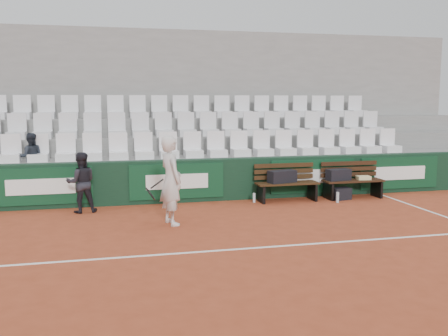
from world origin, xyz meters
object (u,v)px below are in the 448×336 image
(sports_bag_ground, at_px, (341,194))
(water_bottle_near, at_px, (254,198))
(water_bottle_far, at_px, (338,197))
(bench_right, at_px, (353,189))
(sports_bag_right, at_px, (338,175))
(spectator_c, at_px, (30,137))
(tennis_player, at_px, (171,180))
(sports_bag_left, at_px, (282,176))
(ball_kid, at_px, (81,182))
(bench_left, at_px, (287,192))

(sports_bag_ground, height_order, water_bottle_near, sports_bag_ground)
(sports_bag_ground, relative_size, water_bottle_far, 1.85)
(bench_right, height_order, sports_bag_right, sports_bag_right)
(water_bottle_far, bearing_deg, spectator_c, 168.01)
(sports_bag_right, distance_m, tennis_player, 4.61)
(sports_bag_ground, xyz_separation_m, water_bottle_far, (-0.24, -0.33, -0.02))
(sports_bag_right, height_order, sports_bag_ground, sports_bag_right)
(sports_bag_left, distance_m, tennis_player, 3.29)
(bench_right, bearing_deg, spectator_c, 172.20)
(sports_bag_right, xyz_separation_m, spectator_c, (-7.19, 0.99, 0.97))
(bench_right, distance_m, water_bottle_near, 2.52)
(sports_bag_ground, relative_size, water_bottle_near, 2.09)
(tennis_player, bearing_deg, water_bottle_near, 36.64)
(water_bottle_far, height_order, ball_kid, ball_kid)
(water_bottle_near, height_order, water_bottle_far, water_bottle_far)
(sports_bag_left, distance_m, sports_bag_right, 1.45)
(bench_right, bearing_deg, water_bottle_far, -144.73)
(sports_bag_right, bearing_deg, sports_bag_ground, -91.67)
(tennis_player, xyz_separation_m, ball_kid, (-1.74, 1.47, -0.21))
(sports_bag_left, bearing_deg, sports_bag_ground, -6.19)
(water_bottle_far, bearing_deg, water_bottle_near, 165.60)
(sports_bag_left, distance_m, sports_bag_ground, 1.53)
(bench_left, height_order, water_bottle_near, bench_left)
(bench_right, xyz_separation_m, ball_kid, (-6.42, -0.10, 0.43))
(bench_right, relative_size, water_bottle_far, 5.93)
(sports_bag_right, relative_size, sports_bag_ground, 1.25)
(bench_right, relative_size, sports_bag_right, 2.56)
(bench_left, distance_m, tennis_player, 3.43)
(sports_bag_left, bearing_deg, sports_bag_right, -0.06)
(bench_left, bearing_deg, sports_bag_right, 1.34)
(sports_bag_ground, height_order, tennis_player, tennis_player)
(tennis_player, bearing_deg, bench_right, 18.44)
(bench_right, xyz_separation_m, spectator_c, (-7.57, 1.04, 1.33))
(bench_left, height_order, tennis_player, tennis_player)
(spectator_c, bearing_deg, tennis_player, 132.82)
(sports_bag_left, height_order, sports_bag_right, sports_bag_left)
(sports_bag_right, xyz_separation_m, sports_bag_ground, (-0.00, -0.16, -0.44))
(sports_bag_right, height_order, ball_kid, ball_kid)
(water_bottle_near, distance_m, ball_kid, 3.94)
(bench_left, relative_size, bench_right, 1.00)
(ball_kid, bearing_deg, bench_right, 174.69)
(bench_right, height_order, tennis_player, tennis_player)
(water_bottle_far, relative_size, ball_kid, 0.19)
(sports_bag_right, relative_size, ball_kid, 0.45)
(sports_bag_right, distance_m, water_bottle_near, 2.20)
(sports_bag_ground, bearing_deg, bench_right, 16.31)
(bench_left, bearing_deg, spectator_c, 170.08)
(bench_left, xyz_separation_m, ball_kid, (-4.71, -0.11, 0.43))
(bench_left, xyz_separation_m, tennis_player, (-2.98, -1.58, 0.64))
(bench_right, xyz_separation_m, water_bottle_far, (-0.62, -0.44, -0.10))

